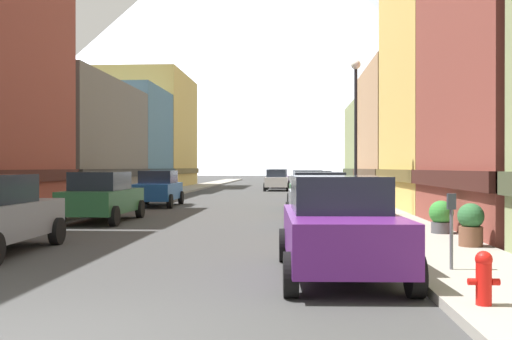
{
  "coord_description": "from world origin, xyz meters",
  "views": [
    {
      "loc": [
        2.99,
        -6.09,
        1.93
      ],
      "look_at": [
        0.12,
        38.81,
        1.75
      ],
      "focal_mm": 41.01,
      "sensor_mm": 36.0,
      "label": 1
    }
  ],
  "objects_px": {
    "car_left_2": "(158,188)",
    "car_right_2": "(311,190)",
    "car_right_1": "(318,198)",
    "pedestrian_1": "(114,188)",
    "car_left_1": "(102,197)",
    "parking_meter_near": "(451,220)",
    "streetlamp_right": "(356,113)",
    "car_right_3": "(307,185)",
    "fire_hydrant_near": "(484,276)",
    "car_driving_1": "(277,180)",
    "car_right_0": "(339,226)",
    "car_driving_0": "(279,178)",
    "potted_plant_0": "(471,224)",
    "potted_plant_2": "(8,203)",
    "potted_plant_1": "(441,216)"
  },
  "relations": [
    {
      "from": "car_driving_1",
      "to": "streetlamp_right",
      "type": "height_order",
      "value": "streetlamp_right"
    },
    {
      "from": "car_driving_0",
      "to": "potted_plant_0",
      "type": "distance_m",
      "value": 42.06
    },
    {
      "from": "parking_meter_near",
      "to": "potted_plant_0",
      "type": "distance_m",
      "value": 3.35
    },
    {
      "from": "car_driving_0",
      "to": "car_right_2",
      "type": "bearing_deg",
      "value": -85.54
    },
    {
      "from": "car_right_2",
      "to": "pedestrian_1",
      "type": "distance_m",
      "value": 10.37
    },
    {
      "from": "car_right_3",
      "to": "streetlamp_right",
      "type": "relative_size",
      "value": 0.76
    },
    {
      "from": "car_right_0",
      "to": "potted_plant_1",
      "type": "xyz_separation_m",
      "value": [
        3.2,
        5.7,
        -0.29
      ]
    },
    {
      "from": "car_left_1",
      "to": "car_left_2",
      "type": "height_order",
      "value": "same"
    },
    {
      "from": "car_driving_1",
      "to": "potted_plant_1",
      "type": "height_order",
      "value": "car_driving_1"
    },
    {
      "from": "potted_plant_0",
      "to": "parking_meter_near",
      "type": "bearing_deg",
      "value": -112.05
    },
    {
      "from": "car_left_1",
      "to": "fire_hydrant_near",
      "type": "relative_size",
      "value": 6.26
    },
    {
      "from": "car_right_0",
      "to": "car_driving_0",
      "type": "distance_m",
      "value": 44.82
    },
    {
      "from": "car_right_0",
      "to": "car_right_3",
      "type": "relative_size",
      "value": 1.0
    },
    {
      "from": "car_right_3",
      "to": "fire_hydrant_near",
      "type": "bearing_deg",
      "value": -86.5
    },
    {
      "from": "streetlamp_right",
      "to": "car_driving_0",
      "type": "bearing_deg",
      "value": 96.5
    },
    {
      "from": "car_left_2",
      "to": "parking_meter_near",
      "type": "relative_size",
      "value": 3.35
    },
    {
      "from": "car_left_2",
      "to": "car_right_3",
      "type": "xyz_separation_m",
      "value": [
        7.6,
        5.73,
        0.0
      ]
    },
    {
      "from": "car_left_2",
      "to": "car_right_2",
      "type": "distance_m",
      "value": 7.85
    },
    {
      "from": "car_right_1",
      "to": "pedestrian_1",
      "type": "xyz_separation_m",
      "value": [
        -10.05,
        9.81,
        -0.04
      ]
    },
    {
      "from": "parking_meter_near",
      "to": "pedestrian_1",
      "type": "height_order",
      "value": "pedestrian_1"
    },
    {
      "from": "car_right_0",
      "to": "car_driving_0",
      "type": "xyz_separation_m",
      "value": [
        -2.2,
        44.77,
        0.0
      ]
    },
    {
      "from": "car_right_2",
      "to": "parking_meter_near",
      "type": "distance_m",
      "value": 16.69
    },
    {
      "from": "car_left_1",
      "to": "car_right_2",
      "type": "height_order",
      "value": "same"
    },
    {
      "from": "car_left_2",
      "to": "streetlamp_right",
      "type": "distance_m",
      "value": 11.71
    },
    {
      "from": "car_right_3",
      "to": "car_right_0",
      "type": "bearing_deg",
      "value": -90.01
    },
    {
      "from": "car_driving_1",
      "to": "parking_meter_near",
      "type": "relative_size",
      "value": 3.31
    },
    {
      "from": "car_right_2",
      "to": "streetlamp_right",
      "type": "relative_size",
      "value": 0.76
    },
    {
      "from": "car_right_1",
      "to": "pedestrian_1",
      "type": "bearing_deg",
      "value": 135.69
    },
    {
      "from": "car_right_1",
      "to": "car_driving_1",
      "type": "height_order",
      "value": "same"
    },
    {
      "from": "pedestrian_1",
      "to": "streetlamp_right",
      "type": "bearing_deg",
      "value": -31.92
    },
    {
      "from": "parking_meter_near",
      "to": "car_driving_0",
      "type": "bearing_deg",
      "value": 95.29
    },
    {
      "from": "car_right_0",
      "to": "car_right_1",
      "type": "bearing_deg",
      "value": 89.97
    },
    {
      "from": "car_driving_1",
      "to": "potted_plant_1",
      "type": "distance_m",
      "value": 33.21
    },
    {
      "from": "car_left_1",
      "to": "car_left_2",
      "type": "xyz_separation_m",
      "value": [
        -0.0,
        8.53,
        0.0
      ]
    },
    {
      "from": "car_right_2",
      "to": "car_right_0",
      "type": "bearing_deg",
      "value": -90.02
    },
    {
      "from": "car_left_2",
      "to": "potted_plant_0",
      "type": "relative_size",
      "value": 4.57
    },
    {
      "from": "car_left_1",
      "to": "car_right_2",
      "type": "xyz_separation_m",
      "value": [
        7.6,
        6.6,
        0.0
      ]
    },
    {
      "from": "car_left_1",
      "to": "car_right_1",
      "type": "bearing_deg",
      "value": -5.07
    },
    {
      "from": "car_left_1",
      "to": "potted_plant_2",
      "type": "bearing_deg",
      "value": -171.38
    },
    {
      "from": "car_left_2",
      "to": "potted_plant_2",
      "type": "distance_m",
      "value": 9.57
    },
    {
      "from": "car_right_1",
      "to": "fire_hydrant_near",
      "type": "distance_m",
      "value": 12.1
    },
    {
      "from": "fire_hydrant_near",
      "to": "pedestrian_1",
      "type": "distance_m",
      "value": 24.74
    },
    {
      "from": "car_right_2",
      "to": "streetlamp_right",
      "type": "height_order",
      "value": "streetlamp_right"
    },
    {
      "from": "car_right_2",
      "to": "pedestrian_1",
      "type": "height_order",
      "value": "car_right_2"
    },
    {
      "from": "car_right_2",
      "to": "streetlamp_right",
      "type": "xyz_separation_m",
      "value": [
        1.55,
        -4.69,
        3.09
      ]
    },
    {
      "from": "potted_plant_0",
      "to": "potted_plant_2",
      "type": "bearing_deg",
      "value": 155.42
    },
    {
      "from": "car_right_1",
      "to": "car_right_3",
      "type": "xyz_separation_m",
      "value": [
        -0.0,
        14.93,
        0.0
      ]
    },
    {
      "from": "car_left_1",
      "to": "parking_meter_near",
      "type": "bearing_deg",
      "value": -46.24
    },
    {
      "from": "car_right_1",
      "to": "potted_plant_0",
      "type": "bearing_deg",
      "value": -62.77
    },
    {
      "from": "car_left_2",
      "to": "car_right_2",
      "type": "bearing_deg",
      "value": -14.26
    }
  ]
}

